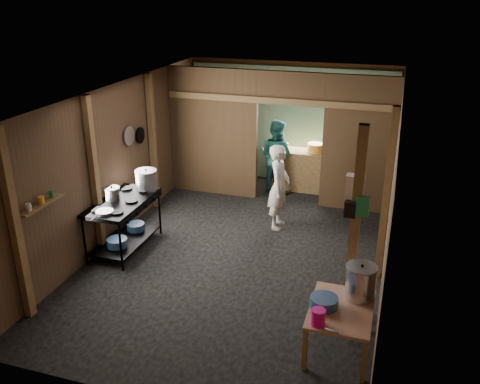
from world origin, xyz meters
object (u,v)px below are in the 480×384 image
(stock_pot, at_px, (361,282))
(gas_range, at_px, (124,225))
(stove_pot_large, at_px, (146,181))
(pink_bucket, at_px, (318,317))
(cook, at_px, (279,187))
(prep_table, at_px, (339,329))
(yellow_tub, at_px, (315,148))

(stock_pot, bearing_deg, gas_range, 162.66)
(gas_range, distance_m, stock_pot, 4.09)
(stove_pot_large, height_order, pink_bucket, stove_pot_large)
(gas_range, distance_m, cook, 2.75)
(stove_pot_large, xyz_separation_m, cook, (2.06, 1.02, -0.26))
(stove_pot_large, relative_size, pink_bucket, 1.91)
(prep_table, xyz_separation_m, pink_bucket, (-0.21, -0.39, 0.39))
(gas_range, relative_size, stove_pot_large, 3.96)
(pink_bucket, bearing_deg, stove_pot_large, 143.64)
(prep_table, distance_m, cook, 3.46)
(prep_table, xyz_separation_m, cook, (-1.48, 3.09, 0.48))
(prep_table, distance_m, stove_pot_large, 4.16)
(stock_pot, relative_size, pink_bucket, 2.30)
(gas_range, xyz_separation_m, cook, (2.23, 1.57, 0.34))
(cook, bearing_deg, pink_bucket, -161.18)
(gas_range, distance_m, yellow_tub, 4.36)
(pink_bucket, height_order, yellow_tub, yellow_tub)
(prep_table, relative_size, stove_pot_large, 2.71)
(stock_pot, bearing_deg, cook, 120.81)
(stock_pot, xyz_separation_m, yellow_tub, (-1.35, 4.73, 0.15))
(prep_table, distance_m, pink_bucket, 0.59)
(gas_range, distance_m, prep_table, 4.01)
(gas_range, height_order, stock_pot, stock_pot)
(prep_table, relative_size, pink_bucket, 5.18)
(stock_pot, distance_m, pink_bucket, 0.80)
(gas_range, xyz_separation_m, prep_table, (3.71, -1.52, -0.14))
(stove_pot_large, relative_size, cook, 0.24)
(stove_pot_large, distance_m, yellow_tub, 3.80)
(stock_pot, bearing_deg, yellow_tub, 105.95)
(prep_table, height_order, stock_pot, stock_pot)
(yellow_tub, bearing_deg, stock_pot, -74.05)
(yellow_tub, height_order, cook, cook)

